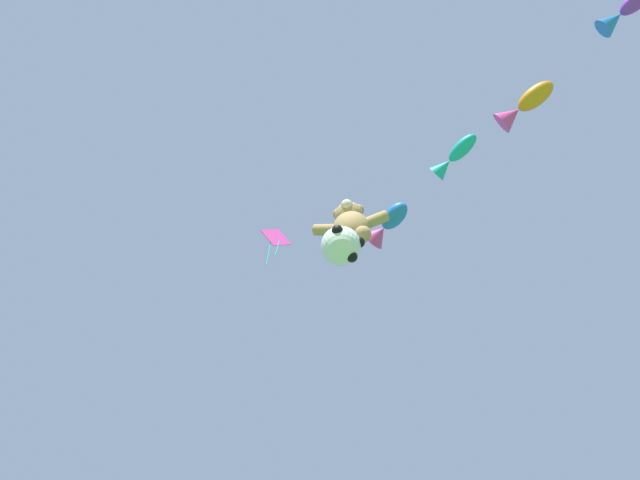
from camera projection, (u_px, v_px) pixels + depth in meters
teddy_bear_kite at (350, 224)px, 12.10m from camera, size 2.20×0.97×2.23m
soccer_ball_kite at (341, 246)px, 10.42m from camera, size 1.09×1.08×1.00m
fish_kite_cobalt at (386, 225)px, 13.61m from camera, size 1.65×1.56×0.76m
fish_kite_teal at (453, 158)px, 12.96m from camera, size 1.57×1.37×0.57m
fish_kite_tangerine at (523, 107)px, 12.42m from camera, size 1.79×1.39×0.72m
fish_kite_violet at (625, 11)px, 10.67m from camera, size 1.45×1.15×0.56m
diamond_kite at (276, 239)px, 14.86m from camera, size 0.95×0.78×2.46m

